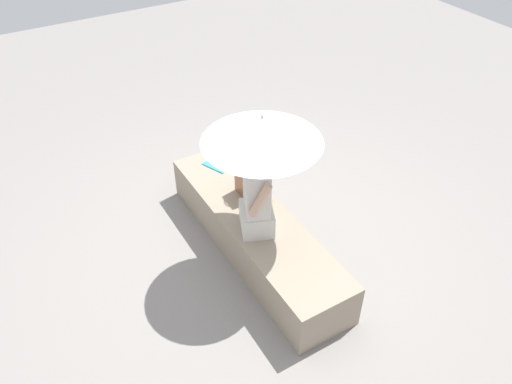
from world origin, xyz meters
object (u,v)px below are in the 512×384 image
(handbag_black, at_px, (247,181))
(parasol, at_px, (262,130))
(person_seated, at_px, (257,194))
(magazine, at_px, (218,164))

(handbag_black, bearing_deg, parasol, 166.45)
(parasol, bearing_deg, person_seated, 100.82)
(person_seated, height_order, handbag_black, person_seated)
(handbag_black, height_order, magazine, handbag_black)
(magazine, bearing_deg, parasol, 151.94)
(person_seated, bearing_deg, parasol, -79.18)
(person_seated, xyz_separation_m, parasol, (0.01, -0.05, 0.62))
(handbag_black, bearing_deg, person_seated, 160.65)
(person_seated, distance_m, parasol, 0.62)
(person_seated, distance_m, handbag_black, 0.54)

